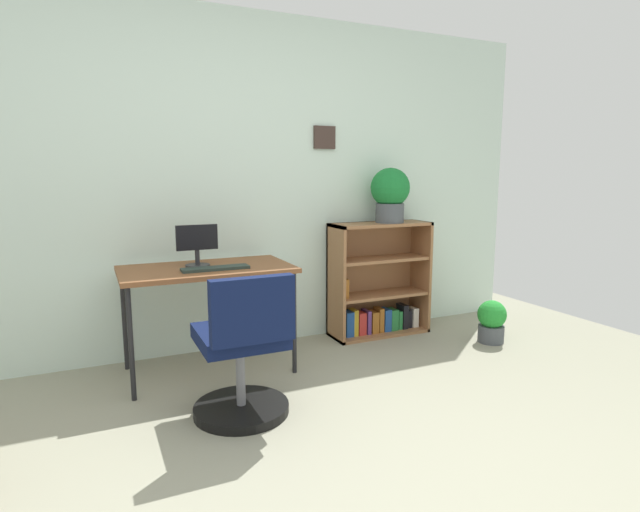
{
  "coord_description": "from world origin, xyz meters",
  "views": [
    {
      "loc": [
        -0.9,
        -1.54,
        1.3
      ],
      "look_at": [
        0.46,
        1.43,
        0.77
      ],
      "focal_mm": 28.55,
      "sensor_mm": 36.0,
      "label": 1
    }
  ],
  "objects_px": {
    "keyboard": "(215,268)",
    "office_chair": "(243,357)",
    "potted_plant_floor": "(492,321)",
    "monitor": "(197,245)",
    "bookshelf_low": "(376,286)",
    "potted_plant_on_shelf": "(390,193)",
    "desk": "(207,275)"
  },
  "relations": [
    {
      "from": "office_chair",
      "to": "potted_plant_on_shelf",
      "type": "xyz_separation_m",
      "value": [
        1.49,
        0.94,
        0.81
      ]
    },
    {
      "from": "desk",
      "to": "bookshelf_low",
      "type": "height_order",
      "value": "bookshelf_low"
    },
    {
      "from": "potted_plant_floor",
      "to": "potted_plant_on_shelf",
      "type": "bearing_deg",
      "value": 138.96
    },
    {
      "from": "office_chair",
      "to": "bookshelf_low",
      "type": "height_order",
      "value": "bookshelf_low"
    },
    {
      "from": "potted_plant_floor",
      "to": "monitor",
      "type": "bearing_deg",
      "value": 170.27
    },
    {
      "from": "monitor",
      "to": "potted_plant_on_shelf",
      "type": "height_order",
      "value": "potted_plant_on_shelf"
    },
    {
      "from": "potted_plant_floor",
      "to": "keyboard",
      "type": "bearing_deg",
      "value": 174.14
    },
    {
      "from": "monitor",
      "to": "bookshelf_low",
      "type": "relative_size",
      "value": 0.3
    },
    {
      "from": "monitor",
      "to": "office_chair",
      "type": "height_order",
      "value": "monitor"
    },
    {
      "from": "potted_plant_on_shelf",
      "to": "desk",
      "type": "bearing_deg",
      "value": -172.37
    },
    {
      "from": "potted_plant_on_shelf",
      "to": "potted_plant_floor",
      "type": "distance_m",
      "value": 1.27
    },
    {
      "from": "office_chair",
      "to": "bookshelf_low",
      "type": "xyz_separation_m",
      "value": [
        1.41,
        1.0,
        0.05
      ]
    },
    {
      "from": "office_chair",
      "to": "bookshelf_low",
      "type": "relative_size",
      "value": 0.88
    },
    {
      "from": "keyboard",
      "to": "potted_plant_floor",
      "type": "height_order",
      "value": "keyboard"
    },
    {
      "from": "desk",
      "to": "potted_plant_floor",
      "type": "xyz_separation_m",
      "value": [
        2.12,
        -0.33,
        -0.48
      ]
    },
    {
      "from": "office_chair",
      "to": "potted_plant_floor",
      "type": "height_order",
      "value": "office_chair"
    },
    {
      "from": "monitor",
      "to": "desk",
      "type": "bearing_deg",
      "value": -41.36
    },
    {
      "from": "keyboard",
      "to": "monitor",
      "type": "bearing_deg",
      "value": 116.47
    },
    {
      "from": "office_chair",
      "to": "desk",
      "type": "bearing_deg",
      "value": 91.6
    },
    {
      "from": "bookshelf_low",
      "to": "potted_plant_floor",
      "type": "height_order",
      "value": "bookshelf_low"
    },
    {
      "from": "office_chair",
      "to": "potted_plant_on_shelf",
      "type": "bearing_deg",
      "value": 32.3
    },
    {
      "from": "office_chair",
      "to": "bookshelf_low",
      "type": "bearing_deg",
      "value": 35.23
    },
    {
      "from": "keyboard",
      "to": "office_chair",
      "type": "distance_m",
      "value": 0.72
    },
    {
      "from": "office_chair",
      "to": "potted_plant_floor",
      "type": "xyz_separation_m",
      "value": [
        2.1,
        0.41,
        -0.17
      ]
    },
    {
      "from": "bookshelf_low",
      "to": "potted_plant_on_shelf",
      "type": "distance_m",
      "value": 0.76
    },
    {
      "from": "office_chair",
      "to": "potted_plant_floor",
      "type": "distance_m",
      "value": 2.15
    },
    {
      "from": "potted_plant_floor",
      "to": "office_chair",
      "type": "bearing_deg",
      "value": -169.0
    },
    {
      "from": "office_chair",
      "to": "potted_plant_floor",
      "type": "bearing_deg",
      "value": 11.0
    },
    {
      "from": "monitor",
      "to": "potted_plant_on_shelf",
      "type": "relative_size",
      "value": 0.63
    },
    {
      "from": "keyboard",
      "to": "office_chair",
      "type": "relative_size",
      "value": 0.52
    },
    {
      "from": "keyboard",
      "to": "potted_plant_on_shelf",
      "type": "xyz_separation_m",
      "value": [
        1.48,
        0.32,
        0.44
      ]
    },
    {
      "from": "monitor",
      "to": "potted_plant_on_shelf",
      "type": "bearing_deg",
      "value": 5.91
    }
  ]
}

